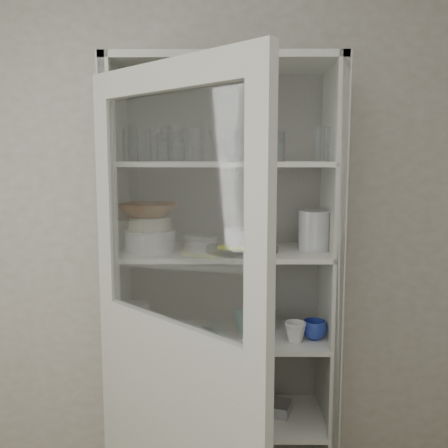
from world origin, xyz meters
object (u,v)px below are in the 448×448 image
at_px(goblet_2, 266,143).
at_px(glass_platter, 242,249).
at_px(terracotta_bowl, 150,210).
at_px(cream_bowl, 150,223).
at_px(white_ramekin, 242,237).
at_px(plate_stack_front, 151,241).
at_px(white_canister, 137,317).
at_px(cream_dish, 220,409).
at_px(goblet_0, 168,141).
at_px(mug_blue, 314,330).
at_px(pantry_cabinet, 224,313).
at_px(plate_stack_back, 150,239).
at_px(tin_box, 272,407).
at_px(mug_teal, 244,321).
at_px(measuring_cups, 203,335).
at_px(goblet_1, 232,145).
at_px(grey_bowl_stack, 314,230).
at_px(mug_white, 295,332).
at_px(goblet_3, 269,143).
at_px(teal_jar, 267,319).
at_px(cupboard_door, 173,381).
at_px(yellow_trivet, 242,246).

relative_size(goblet_2, glass_platter, 0.52).
distance_m(goblet_2, terracotta_bowl, 0.63).
height_order(cream_bowl, white_ramekin, cream_bowl).
xyz_separation_m(plate_stack_front, white_canister, (-0.08, 0.07, -0.38)).
bearing_deg(cream_dish, goblet_0, 153.44).
xyz_separation_m(mug_blue, cream_dish, (-0.43, 0.04, -0.40)).
relative_size(pantry_cabinet, plate_stack_back, 10.03).
relative_size(white_ramekin, tin_box, 0.91).
bearing_deg(mug_teal, measuring_cups, -147.16).
distance_m(goblet_1, cream_bowl, 0.53).
height_order(plate_stack_back, mug_blue, plate_stack_back).
height_order(grey_bowl_stack, mug_white, grey_bowl_stack).
height_order(white_canister, cream_dish, white_canister).
height_order(pantry_cabinet, white_canister, pantry_cabinet).
bearing_deg(goblet_3, tin_box, -80.56).
bearing_deg(white_canister, cream_bowl, -40.94).
xyz_separation_m(terracotta_bowl, white_ramekin, (0.41, 0.02, -0.12)).
xyz_separation_m(goblet_3, tin_box, (0.02, -0.11, -1.26)).
bearing_deg(grey_bowl_stack, goblet_2, 150.39).
height_order(goblet_0, teal_jar, goblet_0).
height_order(terracotta_bowl, tin_box, terracotta_bowl).
height_order(goblet_0, mug_white, goblet_0).
height_order(goblet_2, cream_bowl, goblet_2).
xyz_separation_m(glass_platter, cream_dish, (-0.10, 0.01, -0.77)).
bearing_deg(goblet_2, goblet_1, -175.37).
xyz_separation_m(goblet_0, terracotta_bowl, (-0.07, -0.15, -0.30)).
bearing_deg(cupboard_door, goblet_2, 104.07).
bearing_deg(grey_bowl_stack, plate_stack_front, -176.55).
bearing_deg(measuring_cups, plate_stack_back, 140.62).
distance_m(mug_teal, measuring_cups, 0.22).
bearing_deg(grey_bowl_stack, mug_blue, -90.00).
relative_size(cupboard_door, mug_blue, 18.39).
relative_size(mug_blue, measuring_cups, 1.03).
bearing_deg(yellow_trivet, cupboard_door, -117.52).
bearing_deg(mug_white, tin_box, 143.68).
relative_size(cream_bowl, measuring_cups, 1.78).
bearing_deg(mug_teal, cream_dish, -151.32).
relative_size(goblet_3, mug_blue, 1.57).
bearing_deg(yellow_trivet, mug_white, -15.27).
distance_m(goblet_0, goblet_2, 0.46).
bearing_deg(white_ramekin, pantry_cabinet, 127.98).
bearing_deg(goblet_1, cream_bowl, -157.11).
bearing_deg(plate_stack_back, terracotta_bowl, -80.14).
bearing_deg(tin_box, goblet_3, 99.44).
distance_m(cupboard_door, measuring_cups, 0.46).
height_order(goblet_0, glass_platter, goblet_0).
bearing_deg(cupboard_door, measuring_cups, 123.93).
bearing_deg(terracotta_bowl, goblet_3, 18.74).
xyz_separation_m(yellow_trivet, white_ramekin, (0.00, 0.00, 0.04)).
xyz_separation_m(mug_white, cream_dish, (-0.34, 0.08, -0.41)).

